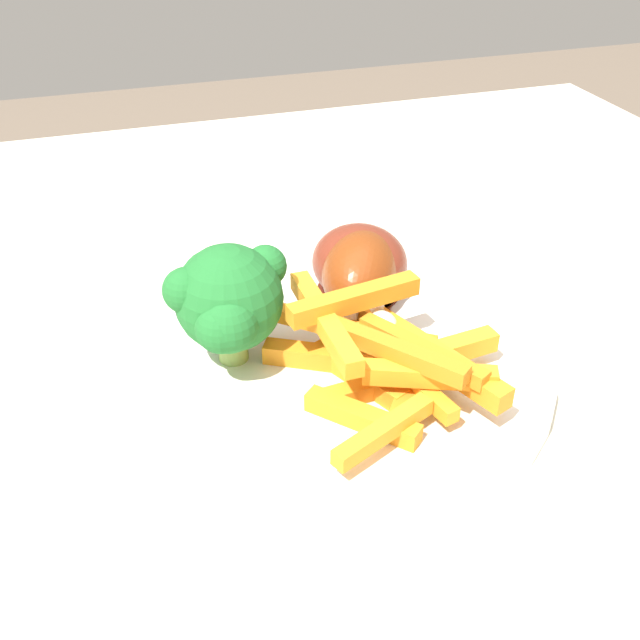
% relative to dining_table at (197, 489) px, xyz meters
% --- Properties ---
extents(dining_table, '(1.07, 0.83, 0.72)m').
position_rel_dining_table_xyz_m(dining_table, '(0.00, 0.00, 0.00)').
color(dining_table, silver).
rests_on(dining_table, ground_plane).
extents(dinner_plate, '(0.27, 0.27, 0.01)m').
position_rel_dining_table_xyz_m(dinner_plate, '(0.08, -0.02, 0.11)').
color(dinner_plate, white).
rests_on(dinner_plate, dining_table).
extents(broccoli_floret_front, '(0.07, 0.07, 0.07)m').
position_rel_dining_table_xyz_m(broccoli_floret_front, '(0.03, -0.02, 0.15)').
color(broccoli_floret_front, '#92B456').
rests_on(broccoli_floret_front, dinner_plate).
extents(carrot_fries_pile, '(0.12, 0.13, 0.04)m').
position_rel_dining_table_xyz_m(carrot_fries_pile, '(0.10, -0.06, 0.13)').
color(carrot_fries_pile, orange).
rests_on(carrot_fries_pile, dinner_plate).
extents(chicken_drumstick_near, '(0.08, 0.11, 0.05)m').
position_rel_dining_table_xyz_m(chicken_drumstick_near, '(0.12, 0.01, 0.14)').
color(chicken_drumstick_near, '#571F0A').
rests_on(chicken_drumstick_near, dinner_plate).
extents(chicken_drumstick_far, '(0.07, 0.12, 0.04)m').
position_rel_dining_table_xyz_m(chicken_drumstick_far, '(0.12, 0.03, 0.14)').
color(chicken_drumstick_far, '#4F190F').
rests_on(chicken_drumstick_far, dinner_plate).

